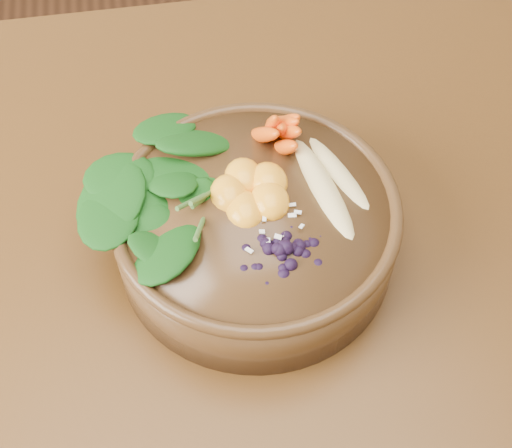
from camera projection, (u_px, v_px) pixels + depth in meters
The scene contains 8 objects.
dining_table at pixel (245, 286), 0.87m from camera, with size 1.60×0.90×0.75m.
stoneware_bowl at pixel (256, 230), 0.76m from camera, with size 0.30×0.30×0.08m, color #50341B.
kale_heap at pixel (192, 162), 0.73m from camera, with size 0.20×0.18×0.05m, color #144D11, non-canonical shape.
carrot_cluster at pixel (275, 112), 0.75m from camera, with size 0.06×0.06×0.08m, color #FE5811, non-canonical shape.
banana_halves at pixel (332, 171), 0.74m from camera, with size 0.09×0.17×0.03m.
mandarin_cluster at pixel (251, 182), 0.73m from camera, with size 0.09×0.10×0.03m, color #FEA01D, non-canonical shape.
blueberry_pile at pixel (283, 240), 0.68m from camera, with size 0.14×0.10×0.04m, color black, non-canonical shape.
coconut_flakes at pixel (265, 218), 0.71m from camera, with size 0.10×0.07×0.01m, color white, non-canonical shape.
Camera 1 is at (-0.06, -0.45, 1.41)m, focal length 50.00 mm.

